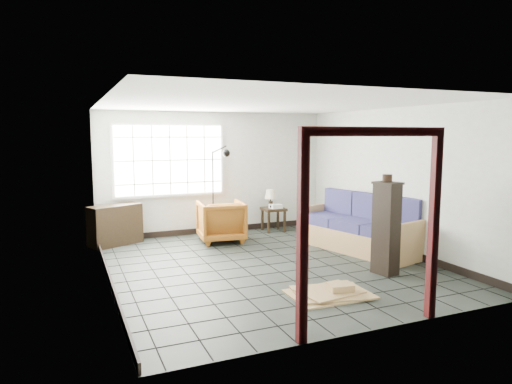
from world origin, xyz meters
name	(u,v)px	position (x,y,z in m)	size (l,w,h in m)	color
ground	(268,265)	(0.00, 0.00, 0.00)	(5.50, 5.50, 0.00)	black
room_shell	(268,162)	(0.00, 0.03, 1.68)	(5.02, 5.52, 2.61)	#AEB2AB
window_panel	(170,160)	(-1.00, 2.70, 1.60)	(2.32, 0.08, 1.52)	silver
doorway_trim	(373,205)	(0.00, -2.70, 1.38)	(1.80, 0.08, 2.20)	#3B0D0F
futon_sofa	(361,230)	(2.00, 0.24, 0.38)	(1.44, 2.49, 1.04)	#A98A4C
armchair	(221,219)	(-0.17, 1.89, 0.45)	(0.87, 0.81, 0.89)	brown
side_table	(273,212)	(1.20, 2.36, 0.43)	(0.49, 0.49, 0.52)	black
table_lamp	(271,195)	(1.17, 2.44, 0.80)	(0.34, 0.34, 0.40)	black
projector	(276,206)	(1.22, 2.29, 0.56)	(0.27, 0.22, 0.09)	silver
floor_lamp	(220,188)	(-0.05, 2.32, 1.02)	(0.51, 0.43, 1.90)	black
console_shelf	(115,225)	(-2.15, 2.40, 0.39)	(1.07, 0.77, 0.78)	black
tall_shelf	(386,227)	(1.45, -1.13, 0.72)	(0.37, 0.44, 1.42)	black
pot	(387,178)	(1.49, -1.08, 1.47)	(0.19, 0.19, 0.11)	black
open_box	(362,237)	(2.15, 0.42, 0.19)	(0.94, 0.48, 0.53)	olive
cardboard_pile	(331,292)	(0.18, -1.63, 0.04)	(1.08, 0.87, 0.16)	olive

